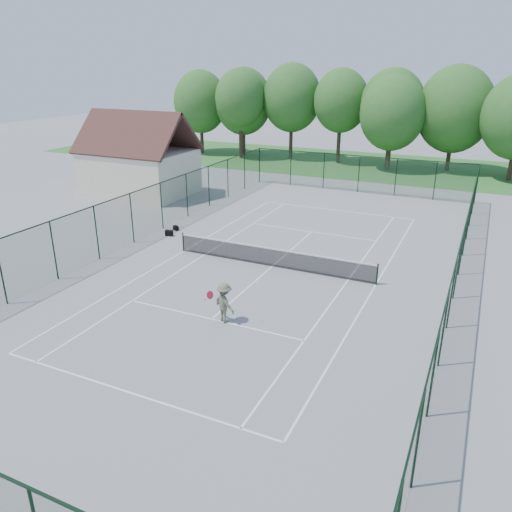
% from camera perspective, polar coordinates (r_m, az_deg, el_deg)
% --- Properties ---
extents(ground, '(140.00, 140.00, 0.00)m').
position_cam_1_polar(ground, '(26.34, 1.84, -1.21)').
color(ground, gray).
rests_on(ground, ground).
extents(grass_far, '(80.00, 16.00, 0.01)m').
position_cam_1_polar(grass_far, '(54.21, 14.68, 9.86)').
color(grass_far, '#35742F').
rests_on(grass_far, ground).
extents(court_lines, '(11.05, 23.85, 0.01)m').
position_cam_1_polar(court_lines, '(26.34, 1.84, -1.20)').
color(court_lines, white).
rests_on(court_lines, ground).
extents(tennis_net, '(11.08, 0.08, 1.10)m').
position_cam_1_polar(tennis_net, '(26.13, 1.86, -0.04)').
color(tennis_net, black).
rests_on(tennis_net, ground).
extents(fence_enclosure, '(18.05, 36.05, 3.02)m').
position_cam_1_polar(fence_enclosure, '(25.79, 1.88, 2.00)').
color(fence_enclosure, '#1D3C25').
rests_on(fence_enclosure, ground).
extents(utility_building, '(8.60, 6.27, 6.63)m').
position_cam_1_polar(utility_building, '(41.83, -13.27, 11.13)').
color(utility_building, '#F4ECCA').
rests_on(utility_building, ground).
extents(tree_line_far, '(39.40, 6.40, 9.70)m').
position_cam_1_polar(tree_line_far, '(53.42, 15.29, 16.15)').
color(tree_line_far, '#422D22').
rests_on(tree_line_far, ground).
extents(sports_bag_a, '(0.49, 0.35, 0.36)m').
position_cam_1_polar(sports_bag_a, '(31.45, -9.90, 2.60)').
color(sports_bag_a, black).
rests_on(sports_bag_a, ground).
extents(sports_bag_b, '(0.44, 0.36, 0.29)m').
position_cam_1_polar(sports_bag_b, '(32.46, -9.16, 3.18)').
color(sports_bag_b, black).
rests_on(sports_bag_b, ground).
extents(tennis_player, '(1.90, 1.03, 1.71)m').
position_cam_1_polar(tennis_player, '(20.56, -3.64, -5.37)').
color(tennis_player, '#5D6247').
rests_on(tennis_player, ground).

